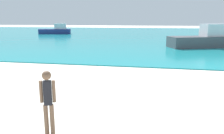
# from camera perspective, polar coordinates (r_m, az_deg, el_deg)

# --- Properties ---
(water) EXTENTS (160.00, 60.00, 0.06)m
(water) POSITION_cam_1_polar(r_m,az_deg,el_deg) (42.47, 9.64, 8.40)
(water) COLOR teal
(water) RESTS_ON ground
(person_standing) EXTENTS (0.35, 0.21, 1.57)m
(person_standing) POSITION_cam_1_polar(r_m,az_deg,el_deg) (5.31, -16.17, -8.10)
(person_standing) COLOR brown
(person_standing) RESTS_ON ground
(boat_near) EXTENTS (6.81, 4.31, 2.21)m
(boat_near) POSITION_cam_1_polar(r_m,az_deg,el_deg) (23.30, 22.83, 6.63)
(boat_near) COLOR #4C4C51
(boat_near) RESTS_ON water
(boat_far) EXTENTS (5.93, 3.29, 1.92)m
(boat_far) POSITION_cam_1_polar(r_m,az_deg,el_deg) (42.79, -14.21, 9.16)
(boat_far) COLOR navy
(boat_far) RESTS_ON water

